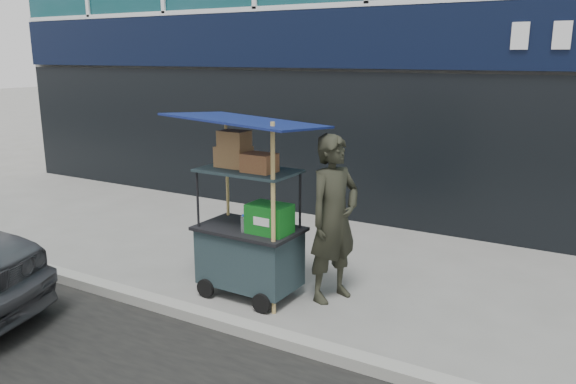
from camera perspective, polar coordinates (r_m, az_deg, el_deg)
The scene contains 4 objects.
ground at distance 6.09m, azimuth -7.47°, elevation -12.21°, with size 80.00×80.00×0.00m, color slate.
curb at distance 5.93m, azimuth -8.70°, elevation -12.39°, with size 80.00×0.18×0.12m, color gray.
vendor_cart at distance 6.25m, azimuth -3.87°, elevation -4.28°, with size 1.55×1.11×2.07m.
vendor_man at distance 6.12m, azimuth 4.68°, elevation -2.72°, with size 0.67×0.44×1.85m, color black.
Camera 1 is at (3.40, -4.30, 2.66)m, focal length 35.00 mm.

